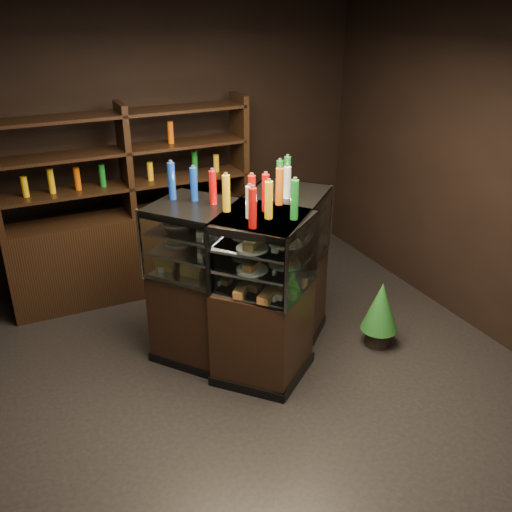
{
  "coord_description": "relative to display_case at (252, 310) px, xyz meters",
  "views": [
    {
      "loc": [
        -1.41,
        -3.41,
        2.96
      ],
      "look_at": [
        0.31,
        0.25,
        1.07
      ],
      "focal_mm": 40.0,
      "sensor_mm": 36.0,
      "label": 1
    }
  ],
  "objects": [
    {
      "name": "ground",
      "position": [
        -0.35,
        -0.42,
        -0.48
      ],
      "size": [
        5.0,
        5.0,
        0.0
      ],
      "primitive_type": "plane",
      "color": "black",
      "rests_on": "ground"
    },
    {
      "name": "bottles_top",
      "position": [
        0.0,
        0.0,
        1.08
      ],
      "size": [
        1.16,
        0.89,
        0.3
      ],
      "color": "yellow",
      "rests_on": "display_case"
    },
    {
      "name": "potted_conifer",
      "position": [
        1.12,
        -0.32,
        -0.07
      ],
      "size": [
        0.33,
        0.33,
        0.71
      ],
      "rotation": [
        0.0,
        0.0,
        -0.37
      ],
      "color": "black",
      "rests_on": "ground"
    },
    {
      "name": "room_shell",
      "position": [
        -0.35,
        -0.42,
        1.47
      ],
      "size": [
        5.02,
        5.02,
        3.01
      ],
      "color": "black",
      "rests_on": "ground"
    },
    {
      "name": "display_case",
      "position": [
        0.0,
        0.0,
        0.0
      ],
      "size": [
        1.74,
        1.42,
        1.42
      ],
      "rotation": [
        0.0,
        0.0,
        -0.07
      ],
      "color": "black",
      "rests_on": "ground"
    },
    {
      "name": "food_display",
      "position": [
        -0.0,
        -0.0,
        0.6
      ],
      "size": [
        1.33,
        1.03,
        0.44
      ],
      "color": "#D7844D",
      "rests_on": "display_case"
    },
    {
      "name": "back_shelving",
      "position": [
        -0.61,
        1.63,
        0.13
      ],
      "size": [
        2.5,
        0.42,
        2.0
      ],
      "rotation": [
        0.0,
        0.0,
        0.0
      ],
      "color": "black",
      "rests_on": "ground"
    }
  ]
}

